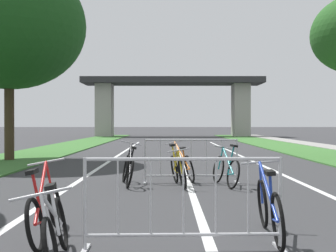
{
  "coord_description": "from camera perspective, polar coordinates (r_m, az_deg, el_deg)",
  "views": [
    {
      "loc": [
        -0.49,
        -1.51,
        1.43
      ],
      "look_at": [
        -0.45,
        12.5,
        1.33
      ],
      "focal_mm": 44.87,
      "sensor_mm": 36.0,
      "label": 1
    }
  ],
  "objects": [
    {
      "name": "grass_verge_left",
      "position": [
        23.59,
        -14.85,
        -3.03
      ],
      "size": [
        3.16,
        51.99,
        0.05
      ],
      "primitive_type": "cube",
      "color": "#386B2D",
      "rests_on": "ground"
    },
    {
      "name": "grass_verge_right",
      "position": [
        23.86,
        16.84,
        -3.0
      ],
      "size": [
        3.16,
        51.99,
        0.05
      ],
      "primitive_type": "cube",
      "color": "#386B2D",
      "rests_on": "ground"
    },
    {
      "name": "lane_stripe_center",
      "position": [
        16.62,
        1.55,
        -4.53
      ],
      "size": [
        0.14,
        30.07,
        0.01
      ],
      "primitive_type": "cube",
      "color": "silver",
      "rests_on": "ground"
    },
    {
      "name": "lane_stripe_right_lane",
      "position": [
        16.91,
        10.72,
        -4.45
      ],
      "size": [
        0.14,
        30.07,
        0.01
      ],
      "primitive_type": "cube",
      "color": "silver",
      "rests_on": "ground"
    },
    {
      "name": "lane_stripe_left_lane",
      "position": [
        16.76,
        -7.71,
        -4.49
      ],
      "size": [
        0.14,
        30.07,
        0.01
      ],
      "primitive_type": "cube",
      "color": "silver",
      "rests_on": "ground"
    },
    {
      "name": "overpass_bridge",
      "position": [
        44.58,
        0.49,
        4.21
      ],
      "size": [
        18.89,
        4.21,
        6.18
      ],
      "color": "#2D2D30",
      "rests_on": "ground"
    },
    {
      "name": "tree_left_maple_mid",
      "position": [
        17.34,
        -20.93,
        12.74
      ],
      "size": [
        5.74,
        5.74,
        7.59
      ],
      "color": "#3D2D1E",
      "rests_on": "ground"
    },
    {
      "name": "crowd_barrier_nearest",
      "position": [
        4.78,
        1.94,
        -10.62
      ],
      "size": [
        2.27,
        0.51,
        1.05
      ],
      "rotation": [
        0.0,
        0.0,
        0.03
      ],
      "color": "#ADADB2",
      "rests_on": "ground"
    },
    {
      "name": "crowd_barrier_second",
      "position": [
        10.05,
        3.01,
        -4.82
      ],
      "size": [
        2.26,
        0.48,
        1.05
      ],
      "rotation": [
        0.0,
        0.0,
        0.02
      ],
      "color": "#ADADB2",
      "rests_on": "ground"
    },
    {
      "name": "bicycle_yellow_0",
      "position": [
        9.55,
        1.2,
        -5.98
      ],
      "size": [
        0.47,
        1.65,
        0.96
      ],
      "rotation": [
        0.0,
        0.0,
        3.3
      ],
      "color": "black",
      "rests_on": "ground"
    },
    {
      "name": "bicycle_black_1",
      "position": [
        9.75,
        -5.57,
        -5.83
      ],
      "size": [
        0.53,
        1.67,
        1.01
      ],
      "rotation": [
        0.0,
        0.0,
        0.19
      ],
      "color": "black",
      "rests_on": "ground"
    },
    {
      "name": "bicycle_blue_2",
      "position": [
        5.45,
        13.44,
        -10.83
      ],
      "size": [
        0.51,
        1.74,
        0.93
      ],
      "rotation": [
        0.0,
        0.0,
        -0.07
      ],
      "color": "black",
      "rests_on": "ground"
    },
    {
      "name": "bicycle_silver_3",
      "position": [
        4.52,
        -15.13,
        -13.64
      ],
      "size": [
        0.55,
        1.59,
        0.86
      ],
      "rotation": [
        0.0,
        0.0,
        3.3
      ],
      "color": "black",
      "rests_on": "ground"
    },
    {
      "name": "bicycle_teal_4",
      "position": [
        9.68,
        7.72,
        -5.9
      ],
      "size": [
        0.51,
        1.6,
        0.96
      ],
      "rotation": [
        0.0,
        0.0,
        0.22
      ],
      "color": "black",
      "rests_on": "ground"
    },
    {
      "name": "bicycle_red_5",
      "position": [
        5.48,
        -16.47,
        -10.99
      ],
      "size": [
        0.52,
        1.72,
        0.96
      ],
      "rotation": [
        0.0,
        0.0,
        0.07
      ],
      "color": "black",
      "rests_on": "ground"
    },
    {
      "name": "bicycle_orange_6",
      "position": [
        10.56,
        2.01,
        -5.34
      ],
      "size": [
        0.76,
        1.74,
        1.0
      ],
      "rotation": [
        0.0,
        0.0,
        0.21
      ],
      "color": "black",
      "rests_on": "ground"
    }
  ]
}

